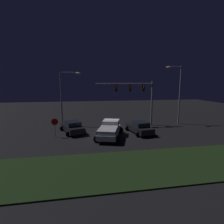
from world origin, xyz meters
The scene contains 9 objects.
ground_plane centered at (0.00, 0.00, 0.00)m, with size 80.00×80.00×0.00m, color black.
grass_median centered at (0.00, -9.95, 0.05)m, with size 23.75×5.94×0.10m, color black.
pickup_truck centered at (-0.66, -2.23, 1.00)m, with size 3.95×5.75×1.80m.
car_sedan centered at (-4.97, 0.38, 0.74)m, with size 3.36×4.75×1.51m.
car_sedan_far centered at (3.26, -1.23, 0.74)m, with size 2.93×4.63×1.51m.
traffic_signal_gantry centered at (3.95, 2.69, 4.90)m, with size 8.32×0.56×6.50m.
street_lamp_left centered at (-6.02, 4.75, 5.00)m, with size 2.94×0.44×7.84m.
street_lamp_right centered at (10.37, 2.82, 5.42)m, with size 2.48×0.44×8.71m.
stop_sign centered at (-6.86, -1.26, 1.56)m, with size 0.76×0.08×2.23m.
Camera 1 is at (-3.84, -21.95, 6.20)m, focal length 28.66 mm.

